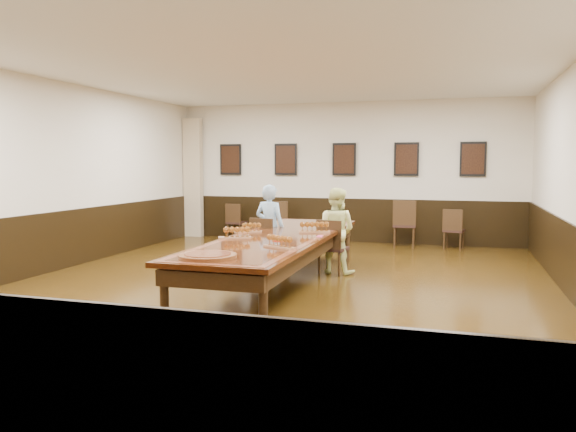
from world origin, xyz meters
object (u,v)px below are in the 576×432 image
(chair_woman, at_px, (333,247))
(carved_platter, at_px, (208,256))
(spare_chair_c, at_px, (404,224))
(spare_chair_a, at_px, (237,221))
(person_woman, at_px, (335,231))
(chair_man, at_px, (267,244))
(conference_table, at_px, (278,245))
(spare_chair_d, at_px, (454,229))
(person_man, at_px, (270,228))
(spare_chair_b, at_px, (279,221))

(chair_woman, relative_size, carved_platter, 1.11)
(spare_chair_c, relative_size, carved_platter, 1.26)
(spare_chair_a, height_order, person_woman, person_woman)
(chair_man, xyz_separation_m, spare_chair_a, (-2.01, 3.62, -0.03))
(chair_woman, xyz_separation_m, conference_table, (-0.57, -1.16, 0.16))
(spare_chair_d, bearing_deg, conference_table, 71.71)
(spare_chair_a, xyz_separation_m, conference_table, (2.54, -4.66, 0.18))
(person_man, height_order, person_woman, person_man)
(spare_chair_b, xyz_separation_m, carved_platter, (1.24, -6.54, 0.30))
(carved_platter, bearing_deg, spare_chair_d, 67.97)
(chair_man, relative_size, person_man, 0.63)
(person_man, xyz_separation_m, carved_platter, (0.33, -3.18, 0.05))
(spare_chair_b, bearing_deg, chair_man, 95.40)
(person_man, bearing_deg, chair_woman, -167.76)
(chair_man, xyz_separation_m, spare_chair_b, (-0.88, 3.46, 0.02))
(spare_chair_a, bearing_deg, spare_chair_c, -176.62)
(chair_man, height_order, spare_chair_c, spare_chair_c)
(spare_chair_a, bearing_deg, spare_chair_b, 177.81)
(spare_chair_d, bearing_deg, chair_woman, 70.90)
(chair_man, bearing_deg, spare_chair_c, -108.46)
(spare_chair_b, relative_size, conference_table, 0.19)
(spare_chair_b, bearing_deg, spare_chair_a, -17.21)
(chair_woman, height_order, person_man, person_man)
(chair_man, height_order, spare_chair_d, chair_man)
(spare_chair_b, bearing_deg, spare_chair_c, 170.59)
(person_woman, height_order, carved_platter, person_woman)
(chair_woman, bearing_deg, carved_platter, 86.62)
(chair_man, distance_m, person_woman, 1.17)
(person_woman, distance_m, carved_platter, 3.38)
(chair_woman, bearing_deg, spare_chair_b, -49.36)
(spare_chair_c, distance_m, spare_chair_d, 1.03)
(person_man, height_order, carved_platter, person_man)
(spare_chair_b, bearing_deg, person_woman, 112.75)
(spare_chair_c, distance_m, conference_table, 4.70)
(spare_chair_a, xyz_separation_m, person_man, (2.03, -3.52, 0.30))
(spare_chair_a, xyz_separation_m, spare_chair_c, (3.96, -0.19, 0.09))
(spare_chair_b, height_order, person_woman, person_woman)
(spare_chair_d, height_order, conference_table, spare_chair_d)
(spare_chair_b, distance_m, person_man, 3.49)
(person_woman, relative_size, conference_table, 0.28)
(spare_chair_c, xyz_separation_m, person_man, (-1.94, -3.34, 0.22))
(chair_woman, distance_m, conference_table, 1.30)
(person_man, bearing_deg, spare_chair_a, -48.87)
(chair_man, relative_size, person_woman, 0.65)
(chair_man, xyz_separation_m, spare_chair_c, (1.96, 3.43, 0.06))
(chair_man, relative_size, spare_chair_b, 0.96)
(spare_chair_b, distance_m, carved_platter, 6.66)
(spare_chair_b, height_order, carved_platter, spare_chair_b)
(spare_chair_d, bearing_deg, spare_chair_b, 10.02)
(spare_chair_c, distance_m, person_woman, 3.34)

